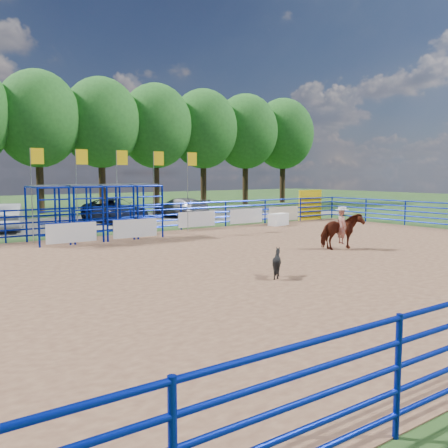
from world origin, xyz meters
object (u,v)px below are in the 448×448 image
(calf, at_px, (277,263))
(car_d, at_px, (180,207))
(announcer_table, at_px, (278,219))
(car_c, at_px, (114,211))
(car_b, at_px, (6,217))
(horse_and_rider, at_px, (342,228))

(calf, height_order, car_d, car_d)
(announcer_table, relative_size, car_c, 0.25)
(car_b, bearing_deg, car_c, -156.54)
(car_c, bearing_deg, horse_and_rider, -83.53)
(horse_and_rider, relative_size, calf, 2.85)
(car_d, bearing_deg, calf, 57.77)
(announcer_table, bearing_deg, car_b, 154.25)
(announcer_table, distance_m, car_b, 15.22)
(calf, height_order, car_c, car_c)
(car_b, distance_m, car_d, 11.98)
(calf, bearing_deg, car_b, 9.72)
(announcer_table, bearing_deg, calf, -132.08)
(horse_and_rider, xyz_separation_m, calf, (-5.78, -2.55, -0.43))
(calf, bearing_deg, announcer_table, -44.40)
(announcer_table, height_order, car_b, car_b)
(calf, relative_size, car_b, 0.19)
(announcer_table, relative_size, car_d, 0.28)
(car_c, bearing_deg, car_d, 5.26)
(horse_and_rider, distance_m, car_d, 16.95)
(car_c, bearing_deg, car_b, -176.79)
(announcer_table, xyz_separation_m, horse_and_rider, (-4.17, -8.47, 0.50))
(car_b, bearing_deg, car_d, -155.62)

